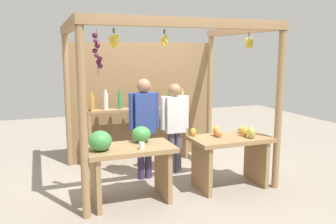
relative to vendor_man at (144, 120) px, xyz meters
name	(u,v)px	position (x,y,z in m)	size (l,w,h in m)	color
ground_plane	(163,175)	(0.32, 0.03, -0.94)	(12.00, 12.00, 0.00)	gray
market_stall	(153,86)	(0.32, 0.49, 0.47)	(2.85, 2.24, 2.39)	#99754C
fruit_counter_left	(127,156)	(-0.47, -0.77, -0.32)	(1.17, 0.65, 1.01)	#99754C
fruit_counter_right	(230,150)	(1.08, -0.77, -0.39)	(1.15, 0.64, 0.92)	#99754C
bottle_shelf_unit	(139,118)	(0.15, 0.83, -0.13)	(1.83, 0.22, 1.35)	#99754C
vendor_man	(144,120)	(0.00, 0.00, 0.00)	(0.48, 0.21, 1.58)	#3B3356
vendor_woman	(175,121)	(0.53, 0.06, -0.07)	(0.48, 0.20, 1.48)	#555169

